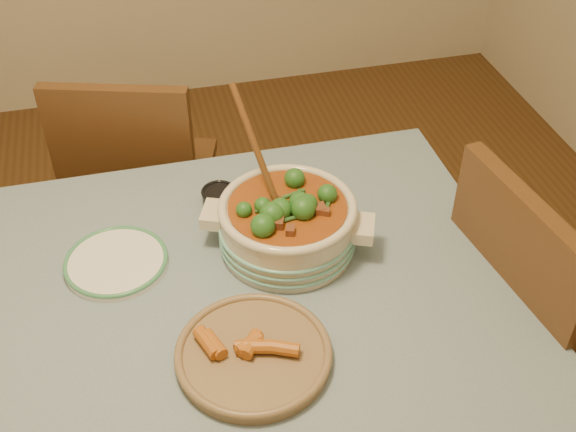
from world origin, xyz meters
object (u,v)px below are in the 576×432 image
Objects in this scene: fried_plate at (253,352)px; white_plate at (116,262)px; condiment_bowl at (219,197)px; dining_table at (162,334)px; stew_casserole at (287,221)px; chair_right at (534,318)px; chair_far at (138,178)px.

white_plate is at bearing 126.27° from fried_plate.
white_plate is at bearing -149.01° from condiment_bowl.
dining_table is 0.29m from fried_plate.
stew_casserole is 1.24× the size of fried_plate.
dining_table is 0.20m from white_plate.
condiment_bowl is 0.29× the size of fried_plate.
stew_casserole reaches higher than dining_table.
condiment_bowl reaches higher than dining_table.
chair_right is (0.60, -0.21, -0.28)m from stew_casserole.
stew_casserole is at bearing 133.11° from chair_far.
white_plate is at bearing 117.04° from dining_table.
chair_far is at bearing 115.98° from stew_casserole.
dining_table is 0.39m from stew_casserole.
stew_casserole is at bearing 20.49° from dining_table.
dining_table is at bearing 107.43° from chair_far.
chair_right is at bearing -5.28° from dining_table.
chair_right reaches higher than chair_far.
white_plate is at bearing 68.98° from chair_right.
dining_table is at bearing 132.40° from fried_plate.
fried_plate reaches higher than condiment_bowl.
condiment_bowl is (0.28, 0.17, 0.02)m from white_plate.
fried_plate is at bearing -47.60° from dining_table.
chair_right is (0.94, -0.90, 0.03)m from chair_far.
chair_far is (-0.00, 0.81, -0.14)m from dining_table.
white_plate is 0.92× the size of fried_plate.
dining_table is 0.82m from chair_far.
condiment_bowl is 0.87m from chair_right.
stew_casserole is at bearing 64.68° from fried_plate.
dining_table is 5.00× the size of fried_plate.
stew_casserole is at bearing -4.76° from white_plate.
dining_table is 5.43× the size of white_plate.
chair_far is 0.94× the size of chair_right.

